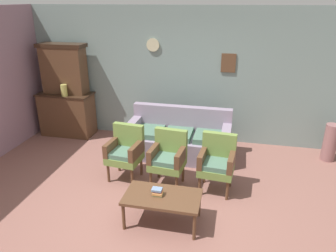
% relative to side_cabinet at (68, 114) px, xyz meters
% --- Properties ---
extents(ground_plane, '(7.68, 7.68, 0.00)m').
position_rel_side_cabinet_xyz_m(ground_plane, '(2.47, -2.25, -0.47)').
color(ground_plane, '#84564C').
extents(wall_back_with_decor, '(6.40, 0.09, 2.70)m').
position_rel_side_cabinet_xyz_m(wall_back_with_decor, '(2.47, 0.38, 0.89)').
color(wall_back_with_decor, gray).
rests_on(wall_back_with_decor, ground).
extents(side_cabinet, '(1.16, 0.55, 0.93)m').
position_rel_side_cabinet_xyz_m(side_cabinet, '(0.00, 0.00, 0.00)').
color(side_cabinet, brown).
rests_on(side_cabinet, ground).
extents(cabinet_upper_hutch, '(0.99, 0.38, 1.03)m').
position_rel_side_cabinet_xyz_m(cabinet_upper_hutch, '(0.00, 0.08, 0.98)').
color(cabinet_upper_hutch, brown).
rests_on(cabinet_upper_hutch, side_cabinet).
extents(vase_on_cabinet, '(0.13, 0.13, 0.24)m').
position_rel_side_cabinet_xyz_m(vase_on_cabinet, '(0.09, -0.18, 0.58)').
color(vase_on_cabinet, '#C4C05C').
rests_on(vase_on_cabinet, side_cabinet).
extents(floral_couch, '(1.91, 0.82, 0.90)m').
position_rel_side_cabinet_xyz_m(floral_couch, '(2.57, -0.51, -0.14)').
color(floral_couch, gray).
rests_on(floral_couch, ground).
extents(armchair_by_doorway, '(0.57, 0.54, 0.90)m').
position_rel_side_cabinet_xyz_m(armchair_by_doorway, '(1.86, -1.48, 0.03)').
color(armchair_by_doorway, olive).
rests_on(armchair_by_doorway, ground).
extents(armchair_near_couch_end, '(0.56, 0.54, 0.90)m').
position_rel_side_cabinet_xyz_m(armchair_near_couch_end, '(2.59, -1.54, 0.03)').
color(armchair_near_couch_end, olive).
rests_on(armchair_near_couch_end, ground).
extents(armchair_near_cabinet, '(0.56, 0.53, 0.90)m').
position_rel_side_cabinet_xyz_m(armchair_near_cabinet, '(3.35, -1.54, 0.03)').
color(armchair_near_cabinet, olive).
rests_on(armchair_near_cabinet, ground).
extents(coffee_table, '(1.00, 0.56, 0.42)m').
position_rel_side_cabinet_xyz_m(coffee_table, '(2.72, -2.50, -0.09)').
color(coffee_table, brown).
rests_on(coffee_table, ground).
extents(book_stack_on_table, '(0.14, 0.12, 0.10)m').
position_rel_side_cabinet_xyz_m(book_stack_on_table, '(2.65, -2.49, 0.00)').
color(book_stack_on_table, '#7A8B58').
rests_on(book_stack_on_table, coffee_table).
extents(floor_vase_by_wall, '(0.25, 0.25, 0.70)m').
position_rel_side_cabinet_xyz_m(floor_vase_by_wall, '(5.32, -0.10, -0.12)').
color(floor_vase_by_wall, '#8B5C5B').
rests_on(floor_vase_by_wall, ground).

